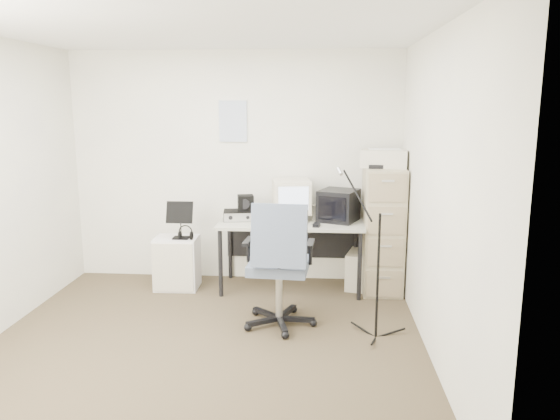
# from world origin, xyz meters

# --- Properties ---
(floor) EXTENTS (3.60, 3.60, 0.01)m
(floor) POSITION_xyz_m (0.00, 0.00, -0.01)
(floor) COLOR #433A2C
(floor) RESTS_ON ground
(ceiling) EXTENTS (3.60, 3.60, 0.01)m
(ceiling) POSITION_xyz_m (0.00, 0.00, 2.50)
(ceiling) COLOR white
(ceiling) RESTS_ON ground
(wall_back) EXTENTS (3.60, 0.02, 2.50)m
(wall_back) POSITION_xyz_m (0.00, 1.80, 1.25)
(wall_back) COLOR white
(wall_back) RESTS_ON ground
(wall_front) EXTENTS (3.60, 0.02, 2.50)m
(wall_front) POSITION_xyz_m (0.00, -1.80, 1.25)
(wall_front) COLOR white
(wall_front) RESTS_ON ground
(wall_right) EXTENTS (0.02, 3.60, 2.50)m
(wall_right) POSITION_xyz_m (1.80, 0.00, 1.25)
(wall_right) COLOR white
(wall_right) RESTS_ON ground
(wall_calendar) EXTENTS (0.30, 0.02, 0.44)m
(wall_calendar) POSITION_xyz_m (-0.02, 1.79, 1.75)
(wall_calendar) COLOR white
(wall_calendar) RESTS_ON wall_back
(filing_cabinet) EXTENTS (0.40, 0.60, 1.30)m
(filing_cabinet) POSITION_xyz_m (1.58, 1.48, 0.65)
(filing_cabinet) COLOR #9F9787
(filing_cabinet) RESTS_ON floor
(printer) EXTENTS (0.52, 0.41, 0.18)m
(printer) POSITION_xyz_m (1.58, 1.50, 1.39)
(printer) COLOR beige
(printer) RESTS_ON filing_cabinet
(desk) EXTENTS (1.50, 0.70, 0.73)m
(desk) POSITION_xyz_m (0.63, 1.45, 0.36)
(desk) COLOR #BCBBA1
(desk) RESTS_ON floor
(crt_monitor) EXTENTS (0.44, 0.46, 0.42)m
(crt_monitor) POSITION_xyz_m (0.63, 1.54, 0.94)
(crt_monitor) COLOR beige
(crt_monitor) RESTS_ON desk
(crt_tv) EXTENTS (0.48, 0.49, 0.33)m
(crt_tv) POSITION_xyz_m (1.12, 1.52, 0.89)
(crt_tv) COLOR black
(crt_tv) RESTS_ON desk
(desk_speaker) EXTENTS (0.10, 0.10, 0.15)m
(desk_speaker) POSITION_xyz_m (0.88, 1.59, 0.81)
(desk_speaker) COLOR beige
(desk_speaker) RESTS_ON desk
(keyboard) EXTENTS (0.41, 0.16, 0.02)m
(keyboard) POSITION_xyz_m (0.56, 1.25, 0.74)
(keyboard) COLOR beige
(keyboard) RESTS_ON desk
(mouse) EXTENTS (0.08, 0.12, 0.03)m
(mouse) POSITION_xyz_m (0.90, 1.23, 0.75)
(mouse) COLOR black
(mouse) RESTS_ON desk
(radio_receiver) EXTENTS (0.38, 0.29, 0.10)m
(radio_receiver) POSITION_xyz_m (0.09, 1.50, 0.78)
(radio_receiver) COLOR black
(radio_receiver) RESTS_ON desk
(radio_speaker) EXTENTS (0.19, 0.18, 0.16)m
(radio_speaker) POSITION_xyz_m (0.14, 1.51, 0.91)
(radio_speaker) COLOR black
(radio_speaker) RESTS_ON radio_receiver
(papers) EXTENTS (0.25, 0.30, 0.02)m
(papers) POSITION_xyz_m (0.36, 1.27, 0.74)
(papers) COLOR white
(papers) RESTS_ON desk
(pc_tower) EXTENTS (0.28, 0.45, 0.39)m
(pc_tower) POSITION_xyz_m (1.33, 1.55, 0.19)
(pc_tower) COLOR beige
(pc_tower) RESTS_ON floor
(office_chair) EXTENTS (0.70, 0.70, 1.14)m
(office_chair) POSITION_xyz_m (0.58, 0.47, 0.57)
(office_chair) COLOR slate
(office_chair) RESTS_ON floor
(side_cart) EXTENTS (0.46, 0.37, 0.55)m
(side_cart) POSITION_xyz_m (-0.58, 1.38, 0.28)
(side_cart) COLOR silver
(side_cart) RESTS_ON floor
(music_stand) EXTENTS (0.28, 0.15, 0.40)m
(music_stand) POSITION_xyz_m (-0.51, 1.34, 0.76)
(music_stand) COLOR black
(music_stand) RESTS_ON side_cart
(headphones) EXTENTS (0.19, 0.19, 0.03)m
(headphones) POSITION_xyz_m (-0.46, 1.30, 0.60)
(headphones) COLOR black
(headphones) RESTS_ON side_cart
(mic_stand) EXTENTS (0.03, 0.03, 1.40)m
(mic_stand) POSITION_xyz_m (1.41, 0.28, 0.70)
(mic_stand) COLOR black
(mic_stand) RESTS_ON floor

